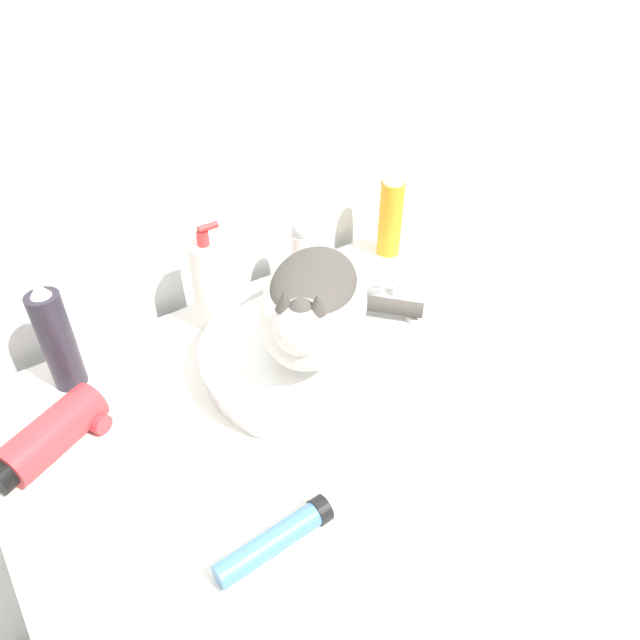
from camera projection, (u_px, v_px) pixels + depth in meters
The scene contains 11 objects.
wall_back at pixel (169, 89), 0.95m from camera, with size 8.00×0.05×2.40m.
vanity_counter at pixel (302, 518), 1.21m from camera, with size 0.95×0.61×0.81m.
sink_basin at pixel (315, 351), 0.98m from camera, with size 0.39×0.39×0.06m.
cat at pixel (314, 302), 0.90m from camera, with size 0.36×0.32×0.17m.
faucet at pixel (394, 283), 1.08m from camera, with size 0.12×0.06×0.12m.
hairspray_can_black at pixel (57, 339), 0.90m from camera, with size 0.05×0.05×0.20m.
deodorant_stick at pixel (303, 254), 1.14m from camera, with size 0.05×0.05×0.16m.
shampoo_bottle_tall at pixel (391, 215), 1.24m from camera, with size 0.05×0.05×0.19m.
soap_pump_bottle at pixel (209, 285), 1.03m from camera, with size 0.06×0.06×0.21m.
cream_tube at pixel (276, 539), 0.71m from camera, with size 0.16×0.04×0.04m.
hair_dryer at pixel (54, 433), 0.83m from camera, with size 0.18×0.13×0.06m.
Camera 1 is at (-0.39, -0.28, 1.48)m, focal length 32.00 mm.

